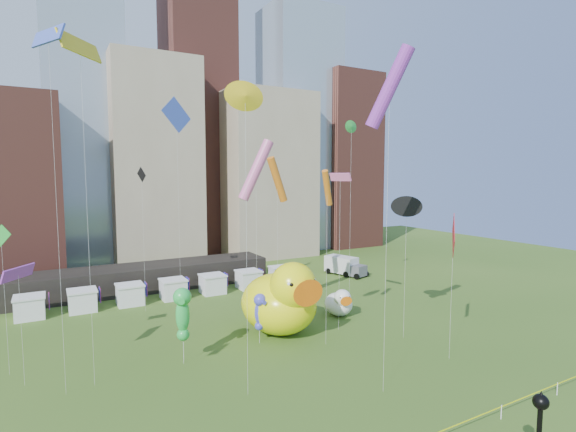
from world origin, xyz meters
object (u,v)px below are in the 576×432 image
small_duck (339,303)px  seahorse_purple (260,309)px  box_truck (344,266)px  seahorse_green (183,310)px  big_duck (282,300)px

small_duck → seahorse_purple: 11.16m
small_duck → box_truck: small_duck is taller
small_duck → seahorse_green: seahorse_green is taller
big_duck → seahorse_green: size_ratio=1.55×
seahorse_green → box_truck: seahorse_green is taller
big_duck → seahorse_purple: big_duck is taller
big_duck → box_truck: size_ratio=1.41×
seahorse_green → seahorse_purple: 7.25m
box_truck → small_duck: bearing=-144.8°
big_duck → small_duck: bearing=8.7°
seahorse_purple → small_duck: bearing=12.0°
big_duck → seahorse_green: bearing=-172.6°
seahorse_green → box_truck: bearing=50.5°
big_duck → seahorse_green: big_duck is taller
seahorse_purple → box_truck: bearing=36.1°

